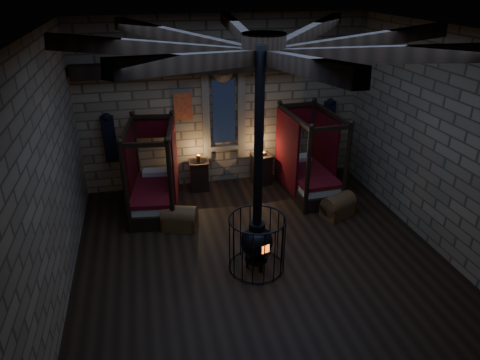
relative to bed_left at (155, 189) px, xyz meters
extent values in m
cube|color=black|center=(1.87, -2.35, -0.50)|extent=(7.00, 7.00, 0.01)
cube|color=#847054|center=(1.87, 1.15, 1.60)|extent=(7.00, 0.02, 4.20)
cube|color=#847054|center=(1.87, -5.85, 1.60)|extent=(7.00, 0.02, 4.20)
cube|color=#847054|center=(-1.63, -2.35, 1.60)|extent=(0.02, 7.00, 4.20)
cube|color=#847054|center=(5.37, -2.35, 1.60)|extent=(0.02, 7.00, 4.20)
cube|color=black|center=(1.87, -2.35, 3.70)|extent=(7.00, 7.00, 0.01)
cube|color=black|center=(1.87, 0.97, 2.55)|extent=(6.86, 0.35, 0.30)
cylinder|color=black|center=(1.87, -2.35, 3.55)|extent=(0.70, 0.70, 0.25)
cube|color=black|center=(1.87, 1.10, 1.40)|extent=(0.55, 0.04, 1.60)
cube|color=maroon|center=(0.87, 1.11, 1.60)|extent=(0.45, 0.03, 0.65)
cube|color=black|center=(-0.93, 0.99, 0.95)|extent=(0.30, 0.10, 1.15)
cube|color=black|center=(4.67, 0.99, 0.95)|extent=(0.30, 0.10, 1.15)
cube|color=black|center=(-0.01, -0.08, -0.34)|extent=(1.25, 2.03, 0.33)
cube|color=beige|center=(-0.01, -0.08, -0.08)|extent=(1.12, 1.87, 0.20)
cube|color=maroon|center=(-0.01, -0.08, 0.05)|extent=(1.18, 1.92, 0.09)
cube|color=beige|center=(0.08, 0.62, 0.14)|extent=(0.68, 0.41, 0.13)
cube|color=#53070C|center=(0.12, 0.86, 1.20)|extent=(1.01, 0.18, 0.51)
cylinder|color=black|center=(-0.59, -0.93, 0.51)|extent=(0.10, 0.10, 2.03)
cylinder|color=black|center=(-0.34, 0.90, 0.51)|extent=(0.10, 0.10, 2.03)
cylinder|color=black|center=(0.32, -1.05, 0.51)|extent=(0.10, 0.10, 2.03)
cylinder|color=black|center=(0.57, 0.77, 0.51)|extent=(0.10, 0.10, 2.03)
cube|color=#53070C|center=(-0.46, 0.26, 0.56)|extent=(0.24, 1.38, 1.80)
cube|color=#53070C|center=(0.51, 0.13, 0.56)|extent=(0.24, 1.38, 1.80)
cube|color=black|center=(3.76, -0.08, -0.33)|extent=(1.11, 2.00, 0.34)
cube|color=beige|center=(3.76, -0.08, -0.07)|extent=(0.99, 1.85, 0.21)
cube|color=maroon|center=(3.76, -0.08, 0.06)|extent=(1.05, 1.89, 0.09)
cube|color=beige|center=(3.73, 0.64, 0.16)|extent=(0.67, 0.36, 0.13)
cube|color=#53070C|center=(3.72, 0.89, 1.24)|extent=(1.04, 0.10, 0.52)
cylinder|color=black|center=(3.33, -1.04, 0.54)|extent=(0.10, 0.10, 2.07)
cylinder|color=black|center=(3.25, 0.84, 0.54)|extent=(0.10, 0.10, 2.07)
cylinder|color=black|center=(4.28, -1.00, 0.54)|extent=(0.10, 0.10, 2.07)
cylinder|color=black|center=(4.19, 0.89, 0.54)|extent=(0.10, 0.10, 2.07)
cube|color=#53070C|center=(3.25, 0.18, 0.58)|extent=(0.12, 1.41, 1.84)
cube|color=#53070C|center=(4.25, 0.23, 0.58)|extent=(0.12, 1.41, 1.84)
cube|color=brown|center=(0.46, -1.01, -0.35)|extent=(0.84, 0.67, 0.31)
cylinder|color=brown|center=(0.46, -1.01, -0.20)|extent=(0.84, 0.67, 0.45)
cube|color=#A47632|center=(0.14, -0.90, -0.35)|extent=(0.20, 0.46, 0.32)
cube|color=#A47632|center=(0.78, -1.12, -0.35)|extent=(0.20, 0.46, 0.32)
cube|color=brown|center=(4.03, -1.28, -0.35)|extent=(0.85, 0.70, 0.30)
cylinder|color=brown|center=(4.03, -1.28, -0.20)|extent=(0.85, 0.70, 0.45)
cube|color=#A47632|center=(3.72, -1.41, -0.35)|extent=(0.23, 0.44, 0.32)
cube|color=#A47632|center=(4.34, -1.14, -0.35)|extent=(0.23, 0.44, 0.32)
cube|color=black|center=(1.15, 0.76, -0.13)|extent=(0.47, 0.45, 0.74)
cube|color=black|center=(1.15, 0.76, 0.25)|extent=(0.51, 0.49, 0.04)
cylinder|color=#A47632|center=(1.15, 0.76, 0.36)|extent=(0.11, 0.11, 0.17)
cube|color=black|center=(2.78, 0.75, -0.12)|extent=(0.50, 0.48, 0.76)
cube|color=black|center=(2.78, 0.75, 0.28)|extent=(0.55, 0.53, 0.04)
cube|color=brown|center=(2.78, 0.75, 0.34)|extent=(0.21, 0.16, 0.05)
cylinder|color=black|center=(1.71, -2.73, -0.27)|extent=(0.42, 0.42, 0.11)
sphere|color=black|center=(1.71, -2.73, 0.08)|extent=(0.59, 0.59, 0.59)
cylinder|color=black|center=(1.71, -2.73, 0.40)|extent=(0.30, 0.30, 0.15)
cube|color=#FF5914|center=(1.80, -3.00, 0.08)|extent=(0.15, 0.07, 0.15)
cylinder|color=black|center=(1.71, -2.73, 2.00)|extent=(0.16, 0.16, 3.10)
torus|color=black|center=(1.71, -2.73, -0.46)|extent=(1.05, 1.05, 0.03)
torus|color=black|center=(1.71, -2.73, 0.56)|extent=(1.05, 1.05, 0.03)
camera|label=1|loc=(-0.07, -9.04, 4.49)|focal=32.00mm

